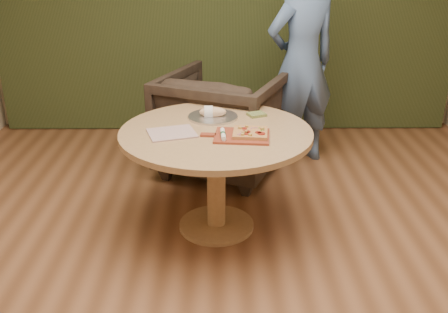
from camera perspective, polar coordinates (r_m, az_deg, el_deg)
name	(u,v)px	position (r m, az deg, el deg)	size (l,w,h in m)	color
room_shell	(234,57)	(2.43, 1.19, 11.26)	(5.04, 6.04, 2.84)	brown
pedestal_table	(216,149)	(3.39, -0.92, 0.81)	(1.30, 1.30, 0.75)	tan
pizza_paddle	(240,136)	(3.22, 1.88, 2.36)	(0.46, 0.31, 0.01)	brown
flatbread_pizza	(250,133)	(3.22, 3.02, 2.75)	(0.24, 0.24, 0.04)	#BF884A
cutlery_roll	(223,134)	(3.18, -0.11, 2.57)	(0.04, 0.20, 0.03)	silver
newspaper	(172,133)	(3.29, -5.98, 2.68)	(0.30, 0.25, 0.01)	silver
serving_tray	(213,117)	(3.58, -1.28, 4.56)	(0.36, 0.36, 0.02)	silver
bread_roll	(212,112)	(3.57, -1.43, 5.11)	(0.19, 0.09, 0.09)	#E2BA8A
green_packet	(257,114)	(3.63, 3.75, 4.82)	(0.12, 0.10, 0.02)	#51612B
armchair	(223,117)	(4.38, -0.11, 4.48)	(0.96, 0.90, 0.99)	black
person_standing	(301,63)	(4.53, 8.81, 10.51)	(0.68, 0.44, 1.85)	#4E6B99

